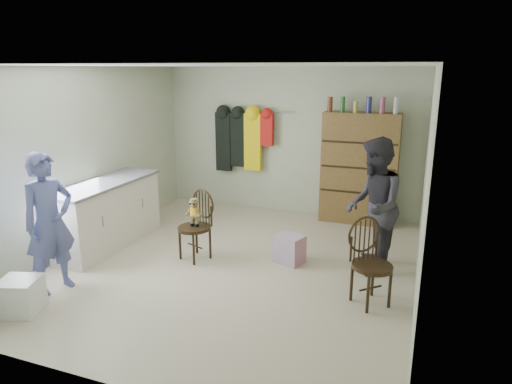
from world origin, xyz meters
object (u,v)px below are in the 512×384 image
at_px(dresser, 359,168).
at_px(chair_front, 197,220).
at_px(chair_far, 369,258).
at_px(counter, 106,214).

bearing_deg(dresser, chair_front, -128.08).
bearing_deg(chair_far, counter, 130.12).
distance_m(chair_front, dresser, 2.90).
xyz_separation_m(counter, dresser, (3.20, 2.30, 0.44)).
bearing_deg(counter, chair_far, -6.04).
bearing_deg(counter, dresser, 35.69).
distance_m(counter, dresser, 3.96).
bearing_deg(chair_far, dresser, 56.90).
relative_size(chair_far, dresser, 0.46).
xyz_separation_m(counter, chair_front, (1.43, 0.03, 0.07)).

